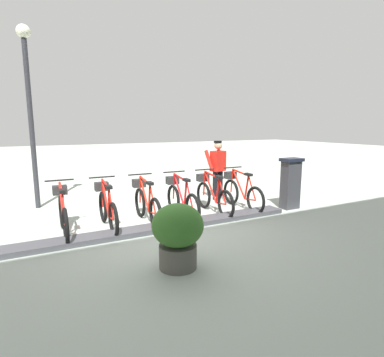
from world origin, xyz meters
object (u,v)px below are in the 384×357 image
(payment_kiosk, at_px, (290,183))
(bike_docked_3, at_px, (146,203))
(bike_docked_5, at_px, (63,213))
(bike_docked_1, at_px, (212,195))
(bike_docked_0, at_px, (241,192))
(bike_docked_4, at_px, (107,208))
(worker_near_rack, at_px, (218,168))
(lamp_post, at_px, (29,93))
(bike_docked_2, at_px, (181,199))
(planter_bush, at_px, (178,232))

(payment_kiosk, xyz_separation_m, bike_docked_3, (0.57, 3.61, -0.24))
(bike_docked_5, bearing_deg, bike_docked_1, -90.00)
(payment_kiosk, height_order, bike_docked_5, payment_kiosk)
(bike_docked_0, distance_m, bike_docked_4, 3.35)
(worker_near_rack, xyz_separation_m, lamp_post, (1.33, 4.56, 1.94))
(bike_docked_2, bearing_deg, bike_docked_0, -90.00)
(bike_docked_3, bearing_deg, bike_docked_2, -90.00)
(bike_docked_1, relative_size, bike_docked_3, 1.00)
(bike_docked_4, distance_m, lamp_post, 3.64)
(bike_docked_2, bearing_deg, lamp_post, 50.22)
(lamp_post, bearing_deg, bike_docked_1, -122.89)
(payment_kiosk, bearing_deg, bike_docked_4, 82.67)
(bike_docked_2, relative_size, bike_docked_4, 1.00)
(bike_docked_2, xyz_separation_m, planter_bush, (-2.32, 1.15, 0.11))
(bike_docked_2, distance_m, worker_near_rack, 2.04)
(bike_docked_0, xyz_separation_m, bike_docked_4, (0.00, 3.35, 0.00))
(bike_docked_1, relative_size, bike_docked_4, 1.00)
(bike_docked_0, bearing_deg, planter_bush, 129.39)
(lamp_post, xyz_separation_m, planter_bush, (-4.74, -1.76, -2.30))
(bike_docked_0, relative_size, bike_docked_2, 1.00)
(bike_docked_5, distance_m, lamp_post, 3.45)
(worker_near_rack, bearing_deg, lamp_post, 73.75)
(bike_docked_1, bearing_deg, planter_bush, 139.41)
(bike_docked_1, xyz_separation_m, bike_docked_2, (0.00, 0.84, 0.00))
(bike_docked_0, bearing_deg, lamp_post, 62.14)
(bike_docked_4, relative_size, worker_near_rack, 1.04)
(payment_kiosk, bearing_deg, bike_docked_5, 83.82)
(bike_docked_2, relative_size, bike_docked_5, 1.00)
(bike_docked_0, height_order, bike_docked_1, same)
(bike_docked_2, bearing_deg, payment_kiosk, -101.65)
(bike_docked_2, relative_size, worker_near_rack, 1.04)
(bike_docked_0, distance_m, bike_docked_5, 4.18)
(payment_kiosk, height_order, bike_docked_1, payment_kiosk)
(planter_bush, bearing_deg, bike_docked_2, -26.37)
(planter_bush, bearing_deg, bike_docked_3, -7.68)
(payment_kiosk, distance_m, bike_docked_4, 4.49)
(bike_docked_3, bearing_deg, bike_docked_5, 90.00)
(payment_kiosk, distance_m, bike_docked_2, 2.84)
(bike_docked_5, height_order, lamp_post, lamp_post)
(bike_docked_4, bearing_deg, planter_bush, -167.26)
(bike_docked_5, distance_m, planter_bush, 2.69)
(bike_docked_3, relative_size, lamp_post, 0.39)
(bike_docked_4, xyz_separation_m, planter_bush, (-2.32, -0.52, 0.11))
(planter_bush, bearing_deg, bike_docked_1, -40.59)
(bike_docked_0, bearing_deg, bike_docked_2, 90.00)
(payment_kiosk, distance_m, worker_near_rack, 2.02)
(lamp_post, bearing_deg, planter_bush, -159.65)
(bike_docked_4, bearing_deg, payment_kiosk, -97.33)
(bike_docked_4, bearing_deg, worker_near_rack, -71.86)
(payment_kiosk, height_order, bike_docked_4, payment_kiosk)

